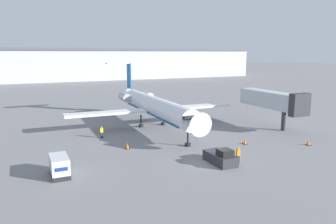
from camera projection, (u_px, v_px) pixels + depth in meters
ground_plane at (219, 163)px, 36.11m from camera, size 600.00×600.00×0.00m
terminal_building at (67, 64)px, 142.32m from camera, size 180.00×16.80×14.11m
airplane_main at (154, 106)px, 53.18m from camera, size 28.31×30.40×10.11m
pushback_tug at (220, 157)px, 36.01m from camera, size 2.03×4.20×1.82m
luggage_cart at (59, 166)px, 32.30m from camera, size 1.68×3.42×1.99m
worker_near_tug at (238, 155)px, 35.94m from camera, size 0.40×0.26×1.84m
worker_by_wing at (102, 132)px, 46.72m from camera, size 0.40×0.24×1.68m
traffic_cone_left at (127, 146)px, 41.52m from camera, size 0.59×0.59×0.77m
traffic_cone_right at (245, 142)px, 43.73m from camera, size 0.66×0.66×0.60m
traffic_cone_mid at (308, 143)px, 43.18m from camera, size 0.64×0.64×0.66m
jet_bridge at (273, 100)px, 52.95m from camera, size 3.20×13.12×6.19m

